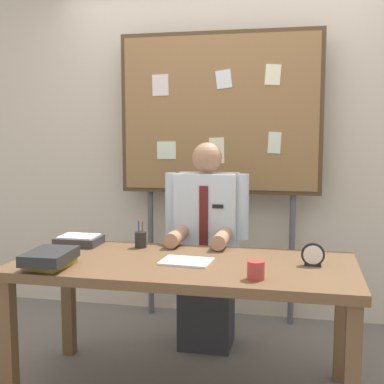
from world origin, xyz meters
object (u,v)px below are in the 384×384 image
Objects in this scene: person at (207,254)px; open_notebook at (186,261)px; bulletin_board at (219,117)px; book_stack at (50,258)px; coffee_mug at (256,270)px; pen_holder at (141,239)px; desk at (184,277)px; paper_tray at (79,240)px; desk_clock at (313,255)px.

open_notebook is (0.02, -0.67, 0.12)m from person.
bulletin_board is 1.72m from book_stack.
open_notebook is 3.00× the size of coffee_mug.
pen_holder is at bearing 139.76° from open_notebook.
coffee_mug reaches higher than desk.
book_stack is 1.15× the size of paper_tray.
person is at bearing 55.15° from book_stack.
person is (0.00, 0.65, -0.03)m from desk.
pen_holder is at bearing -110.68° from bulletin_board.
open_notebook is 0.45m from pen_holder.
desk is 6.01× the size of book_stack.
bulletin_board is 7.17× the size of book_stack.
paper_tray is at bearing 98.86° from book_stack.
pen_holder is (-0.33, -0.87, -0.75)m from bulletin_board.
person reaches higher than book_stack.
person is 1.03m from bulletin_board.
coffee_mug is (0.40, -0.25, 0.13)m from desk.
open_notebook is at bearing 149.05° from coffee_mug.
desk_clock is at bearing -8.63° from paper_tray.
bulletin_board is at bearing 90.01° from person.
open_notebook is (0.02, -1.16, -0.79)m from bulletin_board.
desk is 0.49m from coffee_mug.
person reaches higher than open_notebook.
paper_tray is (-0.08, 0.53, -0.02)m from book_stack.
coffee_mug is (1.04, 0.01, -0.00)m from book_stack.
desk_clock reaches higher than coffee_mug.
book_stack is 0.70m from open_notebook.
bulletin_board is at bearing 121.47° from desk_clock.
pen_holder is at bearing 60.07° from book_stack.
paper_tray is (-0.39, -0.01, -0.02)m from pen_holder.
open_notebook is at bearing -88.61° from person.
desk is at bearing 147.99° from coffee_mug.
person reaches higher than desk.
coffee_mug is (0.39, -0.23, 0.04)m from open_notebook.
person is 1.00m from coffee_mug.
person reaches higher than desk_clock.
open_notebook is at bearing -89.19° from bulletin_board.
bulletin_board reaches higher than open_notebook.
paper_tray is at bearing 158.91° from open_notebook.
coffee_mug is 0.33× the size of paper_tray.
coffee_mug is 1.24m from paper_tray.
desk is 15.03× the size of desk_clock.
bulletin_board reaches higher than desk_clock.
desk_clock is at bearing -12.39° from pen_holder.
paper_tray reaches higher than open_notebook.
book_stack reaches higher than desk.
coffee_mug is 0.54× the size of pen_holder.
book_stack is (-0.64, -0.92, 0.16)m from person.
open_notebook is 0.79m from paper_tray.
pen_holder reaches higher than open_notebook.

